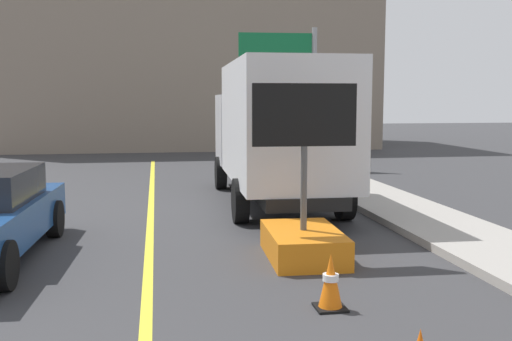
{
  "coord_description": "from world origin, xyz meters",
  "views": [
    {
      "loc": [
        0.15,
        -0.19,
        2.44
      ],
      "look_at": [
        1.24,
        6.27,
        1.66
      ],
      "focal_mm": 41.53,
      "sensor_mm": 36.0,
      "label": 1
    }
  ],
  "objects_px": {
    "arrow_board_trailer": "(303,228)",
    "highway_guide_sign": "(292,73)",
    "box_truck": "(276,129)",
    "traffic_cone_mid_lane": "(331,282)"
  },
  "relations": [
    {
      "from": "box_truck",
      "to": "traffic_cone_mid_lane",
      "type": "relative_size",
      "value": 10.91
    },
    {
      "from": "arrow_board_trailer",
      "to": "traffic_cone_mid_lane",
      "type": "distance_m",
      "value": 2.27
    },
    {
      "from": "highway_guide_sign",
      "to": "arrow_board_trailer",
      "type": "bearing_deg",
      "value": -102.19
    },
    {
      "from": "arrow_board_trailer",
      "to": "highway_guide_sign",
      "type": "height_order",
      "value": "highway_guide_sign"
    },
    {
      "from": "box_truck",
      "to": "highway_guide_sign",
      "type": "bearing_deg",
      "value": 74.11
    },
    {
      "from": "arrow_board_trailer",
      "to": "traffic_cone_mid_lane",
      "type": "bearing_deg",
      "value": -96.01
    },
    {
      "from": "highway_guide_sign",
      "to": "traffic_cone_mid_lane",
      "type": "relative_size",
      "value": 7.49
    },
    {
      "from": "arrow_board_trailer",
      "to": "box_truck",
      "type": "bearing_deg",
      "value": 83.59
    },
    {
      "from": "box_truck",
      "to": "highway_guide_sign",
      "type": "height_order",
      "value": "highway_guide_sign"
    },
    {
      "from": "highway_guide_sign",
      "to": "traffic_cone_mid_lane",
      "type": "xyz_separation_m",
      "value": [
        -2.82,
        -14.21,
        -3.09
      ]
    }
  ]
}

